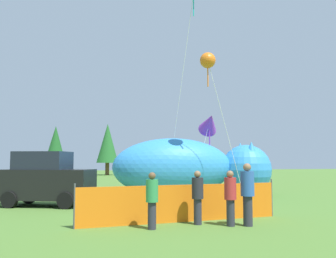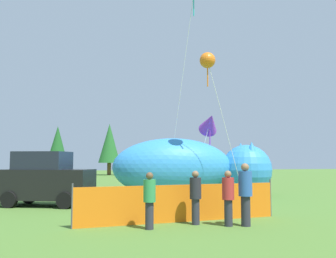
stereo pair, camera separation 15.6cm
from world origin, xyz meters
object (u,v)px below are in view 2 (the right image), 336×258
object	(u,v)px
parked_car	(45,179)
kite_orange_flower	(208,61)
spectator_in_yellow_shirt	(149,198)
folding_chair	(231,199)
spectator_in_black_shirt	(228,196)
spectator_in_red_shirt	(245,192)
spectator_in_white_shirt	(195,195)
kite_purple_delta	(210,123)
inflatable_cat	(191,169)

from	to	relation	value
parked_car	kite_orange_flower	size ratio (longest dim) A/B	0.59
kite_orange_flower	spectator_in_yellow_shirt	bearing A→B (deg)	-122.62
parked_car	folding_chair	size ratio (longest dim) A/B	4.48
folding_chair	spectator_in_black_shirt	size ratio (longest dim) A/B	0.58
folding_chair	spectator_in_red_shirt	bearing A→B (deg)	-143.29
kite_orange_flower	spectator_in_red_shirt	bearing A→B (deg)	-100.64
folding_chair	spectator_in_red_shirt	xyz separation A→B (m)	(-0.61, -2.48, 0.47)
spectator_in_white_shirt	kite_orange_flower	distance (m)	8.76
parked_car	spectator_in_yellow_shirt	size ratio (longest dim) A/B	2.64
kite_purple_delta	spectator_in_black_shirt	bearing A→B (deg)	-107.21
folding_chair	spectator_in_yellow_shirt	world-z (taller)	spectator_in_yellow_shirt
kite_purple_delta	kite_orange_flower	bearing A→B (deg)	-111.35
spectator_in_red_shirt	kite_orange_flower	world-z (taller)	kite_orange_flower
folding_chair	inflatable_cat	bearing A→B (deg)	46.02
spectator_in_yellow_shirt	kite_orange_flower	bearing A→B (deg)	57.38
spectator_in_red_shirt	spectator_in_black_shirt	bearing A→B (deg)	167.56
spectator_in_red_shirt	folding_chair	bearing A→B (deg)	76.14
folding_chair	spectator_in_black_shirt	xyz separation A→B (m)	(-1.11, -2.37, 0.35)
folding_chair	spectator_in_black_shirt	distance (m)	2.64
kite_purple_delta	spectator_in_yellow_shirt	bearing A→B (deg)	-119.07
inflatable_cat	spectator_in_black_shirt	bearing A→B (deg)	-97.59
kite_orange_flower	inflatable_cat	bearing A→B (deg)	91.91
parked_car	inflatable_cat	distance (m)	7.77
spectator_in_yellow_shirt	folding_chair	bearing A→B (deg)	33.57
spectator_in_red_shirt	spectator_in_yellow_shirt	distance (m)	2.87
inflatable_cat	kite_orange_flower	bearing A→B (deg)	-85.39
spectator_in_yellow_shirt	kite_orange_flower	xyz separation A→B (m)	(4.09, 6.40, 5.89)
inflatable_cat	kite_purple_delta	bearing A→B (deg)	27.87
spectator_in_black_shirt	kite_orange_flower	size ratio (longest dim) A/B	0.23
spectator_in_red_shirt	kite_purple_delta	xyz separation A→B (m)	(2.51, 9.83, 3.08)
spectator_in_black_shirt	spectator_in_red_shirt	bearing A→B (deg)	-12.44
spectator_in_black_shirt	inflatable_cat	bearing A→B (deg)	79.71
spectator_in_yellow_shirt	kite_purple_delta	bearing A→B (deg)	60.93
folding_chair	kite_purple_delta	bearing A→B (deg)	36.11
kite_purple_delta	parked_car	bearing A→B (deg)	-159.29
spectator_in_red_shirt	kite_purple_delta	size ratio (longest dim) A/B	0.38
parked_car	folding_chair	world-z (taller)	parked_car
spectator_in_black_shirt	spectator_in_yellow_shirt	distance (m)	2.36
inflatable_cat	spectator_in_red_shirt	size ratio (longest dim) A/B	4.83
folding_chair	kite_orange_flower	distance (m)	7.48
parked_car	kite_purple_delta	distance (m)	9.73
spectator_in_white_shirt	folding_chair	bearing A→B (deg)	43.52
spectator_in_white_shirt	kite_purple_delta	bearing A→B (deg)	67.27
spectator_in_black_shirt	spectator_in_yellow_shirt	size ratio (longest dim) A/B	1.02
spectator_in_white_shirt	kite_purple_delta	xyz separation A→B (m)	(3.86, 9.22, 3.21)
inflatable_cat	kite_orange_flower	distance (m)	5.93
kite_orange_flower	folding_chair	bearing A→B (deg)	-98.65
parked_car	spectator_in_black_shirt	distance (m)	8.58
kite_purple_delta	spectator_in_white_shirt	bearing A→B (deg)	-112.73
spectator_in_white_shirt	spectator_in_yellow_shirt	world-z (taller)	spectator_in_white_shirt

